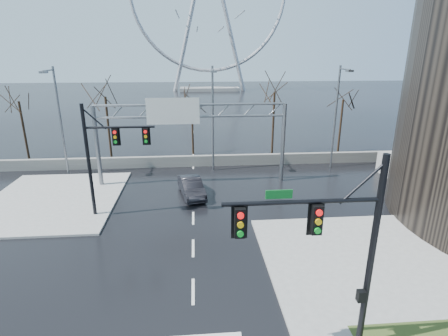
{
  "coord_description": "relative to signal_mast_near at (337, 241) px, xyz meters",
  "views": [
    {
      "loc": [
        0.32,
        -14.41,
        11.12
      ],
      "look_at": [
        2.11,
        7.02,
        4.0
      ],
      "focal_mm": 28.0,
      "sensor_mm": 36.0,
      "label": 1
    }
  ],
  "objects": [
    {
      "name": "ground",
      "position": [
        -5.14,
        4.04,
        -4.87
      ],
      "size": [
        260.0,
        260.0,
        0.0
      ],
      "primitive_type": "plane",
      "color": "black",
      "rests_on": "ground"
    },
    {
      "name": "sidewalk_right_ext",
      "position": [
        4.86,
        6.04,
        -4.8
      ],
      "size": [
        12.0,
        10.0,
        0.15
      ],
      "primitive_type": "cube",
      "color": "gray",
      "rests_on": "ground"
    },
    {
      "name": "sidewalk_far",
      "position": [
        -16.14,
        16.04,
        -4.8
      ],
      "size": [
        10.0,
        12.0,
        0.15
      ],
      "primitive_type": "cube",
      "color": "gray",
      "rests_on": "ground"
    },
    {
      "name": "barrier_wall",
      "position": [
        -5.14,
        24.04,
        -4.32
      ],
      "size": [
        52.0,
        0.5,
        1.1
      ],
      "primitive_type": "cube",
      "color": "slate",
      "rests_on": "ground"
    },
    {
      "name": "signal_mast_near",
      "position": [
        0.0,
        0.0,
        0.0
      ],
      "size": [
        5.52,
        0.41,
        8.0
      ],
      "color": "black",
      "rests_on": "ground"
    },
    {
      "name": "signal_mast_far",
      "position": [
        -11.01,
        13.0,
        -0.04
      ],
      "size": [
        4.72,
        0.41,
        8.0
      ],
      "color": "black",
      "rests_on": "ground"
    },
    {
      "name": "sign_gantry",
      "position": [
        -5.52,
        19.0,
        0.31
      ],
      "size": [
        16.36,
        0.4,
        7.6
      ],
      "color": "slate",
      "rests_on": "ground"
    },
    {
      "name": "streetlight_left",
      "position": [
        -17.14,
        22.2,
        1.01
      ],
      "size": [
        0.5,
        2.55,
        10.0
      ],
      "color": "slate",
      "rests_on": "ground"
    },
    {
      "name": "streetlight_mid",
      "position": [
        -3.14,
        22.2,
        1.01
      ],
      "size": [
        0.5,
        2.55,
        10.0
      ],
      "color": "slate",
      "rests_on": "ground"
    },
    {
      "name": "streetlight_right",
      "position": [
        8.86,
        22.2,
        1.01
      ],
      "size": [
        0.5,
        2.55,
        10.0
      ],
      "color": "slate",
      "rests_on": "ground"
    },
    {
      "name": "tree_far_left",
      "position": [
        -23.14,
        28.04,
        0.7
      ],
      "size": [
        3.5,
        3.5,
        7.0
      ],
      "color": "black",
      "rests_on": "ground"
    },
    {
      "name": "tree_left",
      "position": [
        -14.14,
        27.54,
        1.1
      ],
      "size": [
        3.75,
        3.75,
        7.5
      ],
      "color": "black",
      "rests_on": "ground"
    },
    {
      "name": "tree_center",
      "position": [
        -5.14,
        28.54,
        0.3
      ],
      "size": [
        3.25,
        3.25,
        6.5
      ],
      "color": "black",
      "rests_on": "ground"
    },
    {
      "name": "tree_right",
      "position": [
        3.86,
        27.54,
        1.34
      ],
      "size": [
        3.9,
        3.9,
        7.8
      ],
      "color": "black",
      "rests_on": "ground"
    },
    {
      "name": "tree_far_right",
      "position": [
        11.86,
        28.04,
        0.54
      ],
      "size": [
        3.4,
        3.4,
        6.8
      ],
      "color": "black",
      "rests_on": "ground"
    },
    {
      "name": "car",
      "position": [
        -5.26,
        16.15,
        -4.12
      ],
      "size": [
        2.49,
        4.8,
        1.5
      ],
      "primitive_type": "imported",
      "rotation": [
        0.0,
        0.0,
        0.21
      ],
      "color": "black",
      "rests_on": "ground"
    }
  ]
}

